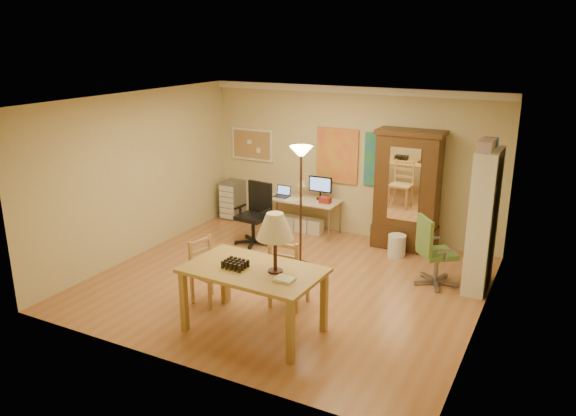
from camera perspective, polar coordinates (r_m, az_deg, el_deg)
The scene contains 16 objects.
floor at distance 8.48m, azimuth -0.13°, elevation -7.55°, with size 5.50×5.50×0.00m, color #A4653A.
crown_molding at distance 9.99m, azimuth 6.54°, elevation 11.84°, with size 5.50×0.08×0.12m, color white.
corkboard at distance 11.06m, azimuth -3.66°, elevation 6.46°, with size 0.90×0.04×0.62m, color #9B7949.
art_panel_left at distance 10.27m, azimuth 5.03°, elevation 5.31°, with size 0.80×0.04×1.00m, color gold.
art_panel_right at distance 9.97m, azimuth 9.82°, elevation 4.77°, with size 0.75×0.04×0.95m, color #2965A4.
dining_table at distance 6.76m, azimuth -2.76°, elevation -5.06°, with size 1.71×1.07×1.57m.
ladder_chair_back at distance 7.62m, azimuth 0.01°, elevation -6.76°, with size 0.47×0.45×0.98m.
ladder_chair_left at distance 7.81m, azimuth -8.09°, elevation -6.60°, with size 0.47×0.49×0.90m.
torchiere_lamp at distance 8.59m, azimuth 1.33°, elevation 3.77°, with size 0.35×0.35×1.94m.
computer_desk at distance 10.46m, azimuth 1.61°, elevation -0.38°, with size 1.43×0.63×1.08m.
office_chair_black at distance 9.92m, azimuth -3.43°, elevation -2.03°, with size 0.67×0.67×1.09m.
office_chair_green at distance 8.59m, azimuth 14.60°, elevation -5.78°, with size 0.67×0.67×1.06m.
drawer_cart at distance 11.35m, azimuth -5.66°, elevation 0.87°, with size 0.38×0.46×0.76m.
armoire at distance 9.76m, azimuth 11.99°, elevation 1.00°, with size 1.12×0.53×2.06m.
bookshelf at distance 8.42m, azimuth 19.18°, elevation -1.26°, with size 0.31×0.82×2.06m.
wastebin at distance 9.56m, azimuth 10.99°, elevation -3.77°, with size 0.30×0.30×0.37m, color silver.
Camera 1 is at (3.57, -6.83, 3.55)m, focal length 35.00 mm.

